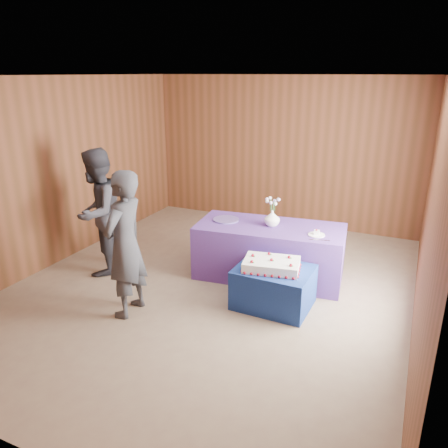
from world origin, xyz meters
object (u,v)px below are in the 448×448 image
Objects in this scene: sheet_cake at (271,265)px; guest_right at (98,212)px; serving_table at (269,251)px; cake_table at (273,287)px; vase at (272,218)px; guest_left at (125,245)px.

guest_right reaches higher than sheet_cake.
serving_table is 0.87m from sheet_cake.
sheet_cake is at bearing 80.46° from guest_right.
serving_table is (-0.32, 0.77, 0.12)m from cake_table.
vase is 2.04m from guest_left.
sheet_cake is (-0.03, -0.03, 0.31)m from cake_table.
cake_table is 0.84m from serving_table.
guest_left is at bearing -161.48° from sheet_cake.
cake_table is at bearing -73.82° from serving_table.
sheet_cake is at bearing 116.88° from guest_left.
guest_right is (-2.25, -0.85, 0.03)m from vase.
guest_right reaches higher than guest_left.
guest_left reaches higher than sheet_cake.
guest_left is at bearing -132.92° from serving_table.
vase is (-0.28, 0.82, 0.30)m from sheet_cake.
sheet_cake is 1.74m from guest_left.
guest_left reaches higher than vase.
guest_left is 1.30m from guest_right.
vase is at bearing 100.35° from guest_right.
guest_right is at bearing -129.39° from guest_left.
sheet_cake is (0.29, -0.80, 0.18)m from serving_table.
vase is at bearing 112.96° from cake_table.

